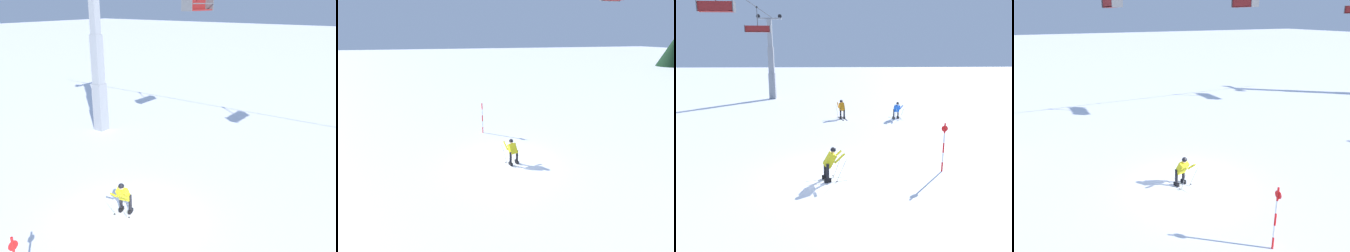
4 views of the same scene
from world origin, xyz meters
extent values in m
plane|color=white|center=(0.00, 0.00, 0.00)|extent=(260.00, 260.00, 0.00)
cube|color=white|center=(-0.17, 0.24, 0.01)|extent=(0.52, 1.66, 0.01)
cube|color=black|center=(-0.17, 0.24, 0.09)|extent=(0.18, 0.30, 0.16)
cylinder|color=black|center=(-0.17, 0.24, 0.49)|extent=(0.13, 0.13, 0.64)
cube|color=white|center=(-0.57, 0.13, 0.01)|extent=(0.52, 1.66, 0.01)
cube|color=black|center=(-0.57, 0.13, 0.09)|extent=(0.18, 0.30, 0.16)
cylinder|color=black|center=(-0.57, 0.13, 0.49)|extent=(0.13, 0.13, 0.64)
cube|color=gold|center=(-0.33, 0.04, 0.90)|extent=(0.54, 0.61, 0.64)
sphere|color=beige|center=(-0.30, -0.10, 1.28)|extent=(0.21, 0.21, 0.21)
sphere|color=black|center=(-0.30, -0.10, 1.31)|extent=(0.23, 0.23, 0.23)
cylinder|color=gold|center=(-0.02, -0.24, 1.00)|extent=(0.20, 0.49, 0.42)
cylinder|color=gray|center=(0.03, -0.26, 0.42)|extent=(0.25, 0.43, 1.09)
cylinder|color=black|center=(0.03, -0.08, 0.05)|extent=(0.07, 0.07, 0.01)
cylinder|color=gold|center=(-0.47, -0.36, 1.00)|extent=(0.20, 0.49, 0.42)
cylinder|color=gray|center=(-0.50, -0.40, 0.42)|extent=(0.02, 0.48, 1.09)
cylinder|color=black|center=(-0.59, -0.25, 0.05)|extent=(0.07, 0.07, 0.01)
cube|color=gray|center=(25.03, 6.71, 1.53)|extent=(0.74, 0.74, 3.05)
cube|color=gray|center=(25.03, 6.71, 4.58)|extent=(0.62, 0.62, 3.05)
cube|color=gray|center=(25.03, 6.71, 7.64)|extent=(0.50, 0.50, 3.05)
cube|color=gray|center=(25.03, 6.71, 9.25)|extent=(0.28, 2.81, 0.18)
cylinder|color=black|center=(25.03, 7.94, 9.50)|extent=(0.10, 0.44, 0.44)
cylinder|color=black|center=(25.03, 5.49, 9.50)|extent=(0.10, 0.44, 0.44)
cube|color=maroon|center=(7.54, 6.71, 7.69)|extent=(0.45, 2.11, 0.06)
cube|color=maroon|center=(7.34, 6.71, 7.96)|extent=(0.06, 2.11, 0.55)
cylinder|color=#4C4F54|center=(7.84, 6.71, 7.99)|extent=(0.04, 2.00, 0.04)
cube|color=#4C4F54|center=(7.54, 7.77, 7.96)|extent=(0.57, 0.05, 0.63)
cube|color=#4C4F54|center=(7.54, 5.66, 7.96)|extent=(0.57, 0.05, 0.63)
cube|color=black|center=(18.76, 6.71, 9.56)|extent=(0.20, 0.16, 0.14)
cylinder|color=#4C4F54|center=(18.76, 6.71, 8.72)|extent=(0.07, 0.07, 1.68)
cube|color=maroon|center=(18.76, 6.71, 7.33)|extent=(0.45, 2.38, 0.06)
cube|color=maroon|center=(18.57, 6.71, 7.61)|extent=(0.06, 2.38, 0.55)
cylinder|color=#4C4F54|center=(19.07, 6.71, 7.63)|extent=(0.04, 2.26, 0.04)
cube|color=#4C4F54|center=(18.76, 7.90, 7.61)|extent=(0.57, 0.05, 0.63)
cube|color=#4C4F54|center=(18.76, 5.52, 7.61)|extent=(0.57, 0.05, 0.63)
cylinder|color=red|center=(0.40, -4.99, 0.22)|extent=(0.07, 0.07, 0.45)
cylinder|color=white|center=(0.40, -4.99, 0.67)|extent=(0.07, 0.07, 0.45)
cylinder|color=red|center=(0.40, -4.99, 1.11)|extent=(0.07, 0.07, 0.45)
cylinder|color=white|center=(0.40, -4.99, 1.56)|extent=(0.07, 0.07, 0.45)
cylinder|color=red|center=(0.40, -4.99, 2.01)|extent=(0.07, 0.07, 0.45)
cylinder|color=red|center=(0.41, -4.99, 1.98)|extent=(0.02, 0.28, 0.28)
cube|color=white|center=(12.33, -5.70, 0.01)|extent=(1.74, 0.61, 0.01)
cube|color=black|center=(12.33, -5.70, 0.09)|extent=(0.30, 0.19, 0.16)
cylinder|color=#4C4C51|center=(12.33, -5.70, 0.48)|extent=(0.13, 0.13, 0.62)
cube|color=white|center=(12.22, -5.32, 0.01)|extent=(1.74, 0.61, 0.01)
cube|color=black|center=(12.22, -5.32, 0.09)|extent=(0.30, 0.19, 0.16)
cylinder|color=#4C4C51|center=(12.22, -5.32, 0.48)|extent=(0.13, 0.13, 0.62)
cube|color=blue|center=(12.17, -5.54, 0.89)|extent=(0.56, 0.54, 0.63)
sphere|color=beige|center=(12.06, -5.58, 1.27)|extent=(0.21, 0.21, 0.21)
sphere|color=black|center=(12.06, -5.58, 1.31)|extent=(0.22, 0.22, 0.22)
cylinder|color=blue|center=(11.94, -5.85, 1.00)|extent=(0.47, 0.22, 0.41)
cylinder|color=gray|center=(11.92, -5.91, 0.43)|extent=(0.41, 0.26, 1.06)
cylinder|color=black|center=(12.11, -5.90, 0.05)|extent=(0.07, 0.07, 0.01)
cylinder|color=blue|center=(11.80, -5.42, 1.00)|extent=(0.47, 0.22, 0.41)
cylinder|color=gray|center=(11.76, -5.38, 0.43)|extent=(0.47, 0.04, 1.06)
cylinder|color=black|center=(11.92, -5.28, 0.05)|extent=(0.07, 0.07, 0.01)
cube|color=black|center=(12.47, -0.95, 0.01)|extent=(1.69, 0.48, 0.01)
cube|color=black|center=(12.47, -0.95, 0.09)|extent=(0.30, 0.17, 0.16)
cylinder|color=black|center=(12.47, -0.95, 0.52)|extent=(0.13, 0.13, 0.69)
cube|color=black|center=(12.54, -1.25, 0.01)|extent=(1.69, 0.48, 0.01)
cube|color=black|center=(12.54, -1.25, 0.09)|extent=(0.30, 0.17, 0.16)
cylinder|color=black|center=(12.54, -1.25, 0.52)|extent=(0.13, 0.13, 0.69)
cube|color=orange|center=(12.67, -1.06, 0.96)|extent=(0.64, 0.54, 0.68)
sphere|color=#997051|center=(12.83, -1.02, 1.37)|extent=(0.23, 0.23, 0.23)
sphere|color=black|center=(12.83, -1.02, 1.40)|extent=(0.25, 0.25, 0.25)
cylinder|color=orange|center=(13.00, -0.75, 1.07)|extent=(0.52, 0.20, 0.45)
cylinder|color=gray|center=(13.04, -0.69, 0.45)|extent=(0.45, 0.25, 1.19)
cylinder|color=black|center=(12.86, -0.68, 0.05)|extent=(0.07, 0.07, 0.01)
cylinder|color=orange|center=(13.11, -1.19, 1.07)|extent=(0.52, 0.20, 0.45)
cylinder|color=gray|center=(13.17, -1.23, 0.45)|extent=(0.49, 0.03, 1.19)
cylinder|color=black|center=(13.01, -1.31, 0.05)|extent=(0.07, 0.07, 0.01)
camera|label=1|loc=(8.19, -9.03, 7.96)|focal=38.42mm
camera|label=2|loc=(3.31, 11.72, 6.73)|focal=26.32mm
camera|label=3|loc=(-12.32, 0.10, 5.07)|focal=32.76mm
camera|label=4|loc=(-6.25, -11.61, 7.20)|focal=35.43mm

